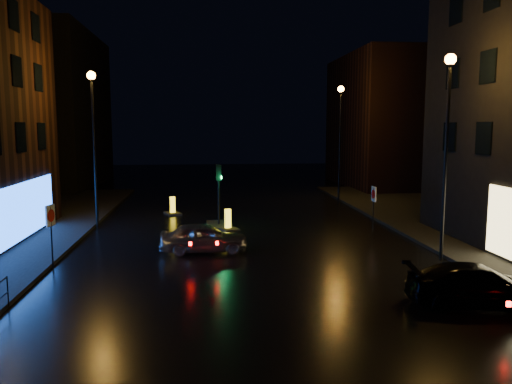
# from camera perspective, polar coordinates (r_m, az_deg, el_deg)

# --- Properties ---
(ground) EXTENTS (120.00, 120.00, 0.00)m
(ground) POSITION_cam_1_polar(r_m,az_deg,el_deg) (14.59, 2.40, -14.65)
(ground) COLOR black
(ground) RESTS_ON ground
(building_far_left) EXTENTS (8.00, 16.00, 14.00)m
(building_far_left) POSITION_cam_1_polar(r_m,az_deg,el_deg) (50.38, -22.37, 8.65)
(building_far_left) COLOR black
(building_far_left) RESTS_ON ground
(building_far_right) EXTENTS (8.00, 14.00, 12.00)m
(building_far_right) POSITION_cam_1_polar(r_m,az_deg,el_deg) (48.45, 14.71, 7.84)
(building_far_right) COLOR black
(building_far_right) RESTS_ON ground
(street_lamp_lfar) EXTENTS (0.44, 0.44, 8.37)m
(street_lamp_lfar) POSITION_cam_1_polar(r_m,az_deg,el_deg) (27.98, -18.10, 7.25)
(street_lamp_lfar) COLOR black
(street_lamp_lfar) RESTS_ON ground
(street_lamp_rnear) EXTENTS (0.44, 0.44, 8.37)m
(street_lamp_rnear) POSITION_cam_1_polar(r_m,az_deg,el_deg) (21.70, 21.02, 7.16)
(street_lamp_rnear) COLOR black
(street_lamp_rnear) RESTS_ON ground
(street_lamp_rfar) EXTENTS (0.44, 0.44, 8.37)m
(street_lamp_rfar) POSITION_cam_1_polar(r_m,az_deg,el_deg) (36.70, 9.59, 7.49)
(street_lamp_rfar) COLOR black
(street_lamp_rfar) RESTS_ON ground
(traffic_signal) EXTENTS (1.40, 2.40, 3.45)m
(traffic_signal) POSITION_cam_1_polar(r_m,az_deg,el_deg) (27.83, -4.24, -2.87)
(traffic_signal) COLOR black
(traffic_signal) RESTS_ON ground
(silver_hatchback) EXTENTS (3.84, 1.55, 1.31)m
(silver_hatchback) POSITION_cam_1_polar(r_m,az_deg,el_deg) (22.14, -5.99, -5.19)
(silver_hatchback) COLOR #9FA0A6
(silver_hatchback) RESTS_ON ground
(dark_sedan) EXTENTS (4.57, 2.33, 1.27)m
(dark_sedan) POSITION_cam_1_polar(r_m,az_deg,el_deg) (17.11, 24.10, -9.70)
(dark_sedan) COLOR black
(dark_sedan) RESTS_ON ground
(bollard_near) EXTENTS (1.28, 1.52, 1.13)m
(bollard_near) POSITION_cam_1_polar(r_m,az_deg,el_deg) (26.79, -3.23, -3.82)
(bollard_near) COLOR black
(bollard_near) RESTS_ON ground
(bollard_far) EXTENTS (1.24, 1.50, 1.12)m
(bollard_far) POSITION_cam_1_polar(r_m,az_deg,el_deg) (31.90, -9.50, -2.09)
(bollard_far) COLOR black
(bollard_far) RESTS_ON ground
(road_sign_left) EXTENTS (0.20, 0.61, 2.52)m
(road_sign_left) POSITION_cam_1_polar(r_m,az_deg,el_deg) (20.77, -22.42, -3.10)
(road_sign_left) COLOR black
(road_sign_left) RESTS_ON ground
(road_sign_right) EXTENTS (0.09, 0.58, 2.39)m
(road_sign_right) POSITION_cam_1_polar(r_m,az_deg,el_deg) (26.80, 13.30, -0.66)
(road_sign_right) COLOR black
(road_sign_right) RESTS_ON ground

